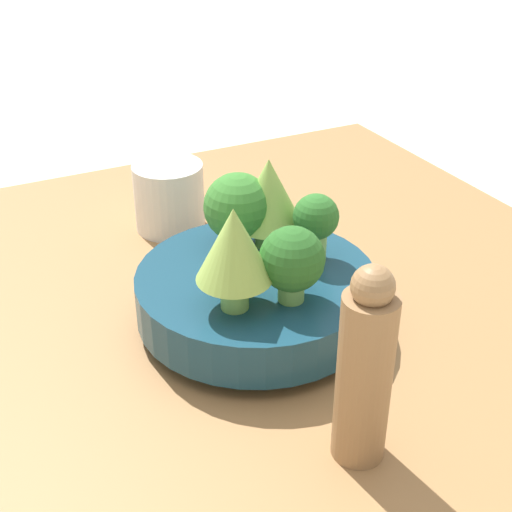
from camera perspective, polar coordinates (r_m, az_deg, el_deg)
ground_plane at (r=0.74m, az=0.97°, el=-8.43°), size 6.00×6.00×0.00m
table at (r=0.73m, az=0.98°, el=-7.10°), size 0.93×0.83×0.04m
bowl at (r=0.70m, az=-0.00°, el=-3.13°), size 0.24×0.24×0.06m
broccoli_floret_right at (r=0.72m, az=-1.25°, el=3.94°), size 0.07×0.07×0.08m
romanesco_piece_near at (r=0.71m, az=1.01°, el=4.97°), size 0.07×0.07×0.10m
broccoli_floret_front at (r=0.70m, az=4.80°, el=2.81°), size 0.05×0.05×0.07m
broccoli_floret_left at (r=0.63m, az=3.08°, el=-0.34°), size 0.06×0.06×0.07m
romanesco_piece_far at (r=0.61m, az=-1.79°, el=0.70°), size 0.07×0.07×0.10m
cup at (r=0.89m, az=-6.96°, el=4.73°), size 0.09×0.09×0.08m
pepper_mill at (r=0.54m, az=8.69°, el=-9.02°), size 0.04×0.04×0.17m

